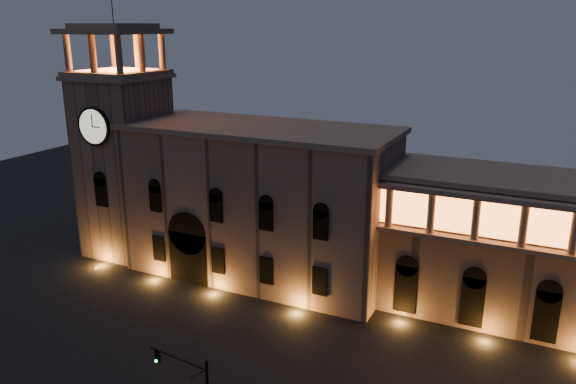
% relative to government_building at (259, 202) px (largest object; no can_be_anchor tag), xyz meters
% --- Properties ---
extents(ground, '(160.00, 160.00, 0.00)m').
position_rel_government_building_xyz_m(ground, '(2.08, -21.93, -8.77)').
color(ground, black).
rests_on(ground, ground).
extents(government_building, '(30.80, 12.80, 17.60)m').
position_rel_government_building_xyz_m(government_building, '(0.00, 0.00, 0.00)').
color(government_building, '#7C6051').
rests_on(government_building, ground).
extents(clock_tower, '(9.80, 9.80, 32.40)m').
position_rel_government_building_xyz_m(clock_tower, '(-18.42, -0.95, 3.73)').
color(clock_tower, '#7C6051').
rests_on(clock_tower, ground).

